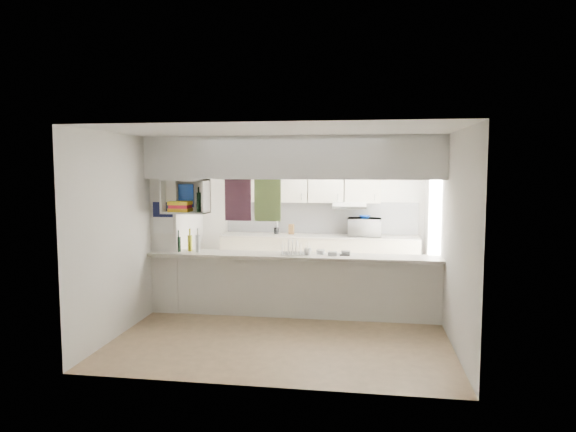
% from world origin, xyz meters
% --- Properties ---
extents(floor, '(4.80, 4.80, 0.00)m').
position_xyz_m(floor, '(0.00, 0.00, 0.00)').
color(floor, '#8C7051').
rests_on(floor, ground).
extents(ceiling, '(4.80, 4.80, 0.00)m').
position_xyz_m(ceiling, '(0.00, 0.00, 2.60)').
color(ceiling, white).
rests_on(ceiling, wall_back).
extents(wall_back, '(4.20, 0.00, 4.20)m').
position_xyz_m(wall_back, '(0.00, 2.40, 1.30)').
color(wall_back, silver).
rests_on(wall_back, floor).
extents(wall_left, '(0.00, 4.80, 4.80)m').
position_xyz_m(wall_left, '(-2.10, 0.00, 1.30)').
color(wall_left, silver).
rests_on(wall_left, floor).
extents(wall_right, '(0.00, 4.80, 4.80)m').
position_xyz_m(wall_right, '(2.10, 0.00, 1.30)').
color(wall_right, silver).
rests_on(wall_right, floor).
extents(servery_partition, '(4.20, 0.50, 2.60)m').
position_xyz_m(servery_partition, '(-0.17, 0.00, 1.66)').
color(servery_partition, silver).
rests_on(servery_partition, floor).
extents(cubby_shelf, '(0.65, 0.35, 0.50)m').
position_xyz_m(cubby_shelf, '(-1.57, -0.06, 1.71)').
color(cubby_shelf, white).
rests_on(cubby_shelf, bulkhead).
extents(kitchen_run, '(3.60, 0.63, 2.24)m').
position_xyz_m(kitchen_run, '(0.16, 2.14, 0.83)').
color(kitchen_run, beige).
rests_on(kitchen_run, floor).
extents(microwave, '(0.60, 0.41, 0.33)m').
position_xyz_m(microwave, '(1.03, 2.11, 1.08)').
color(microwave, white).
rests_on(microwave, bench_top).
extents(bowl, '(0.22, 0.22, 0.05)m').
position_xyz_m(bowl, '(1.02, 2.08, 1.27)').
color(bowl, navy).
rests_on(bowl, microwave).
extents(dish_rack, '(0.44, 0.35, 0.22)m').
position_xyz_m(dish_rack, '(0.04, 0.03, 1.01)').
color(dish_rack, silver).
rests_on(dish_rack, breakfast_bar).
extents(cup, '(0.12, 0.12, 0.09)m').
position_xyz_m(cup, '(0.23, -0.03, 0.98)').
color(cup, white).
rests_on(cup, dish_rack).
extents(wine_bottles, '(0.37, 0.15, 0.35)m').
position_xyz_m(wine_bottles, '(-1.54, 0.01, 1.05)').
color(wine_bottles, black).
rests_on(wine_bottles, breakfast_bar).
extents(plastic_tubs, '(0.49, 0.21, 0.06)m').
position_xyz_m(plastic_tubs, '(0.56, 0.06, 0.95)').
color(plastic_tubs, silver).
rests_on(plastic_tubs, breakfast_bar).
extents(utensil_jar, '(0.09, 0.09, 0.13)m').
position_xyz_m(utensil_jar, '(-0.60, 2.15, 0.98)').
color(utensil_jar, black).
rests_on(utensil_jar, bench_top).
extents(knife_block, '(0.10, 0.09, 0.19)m').
position_xyz_m(knife_block, '(-0.33, 2.18, 1.01)').
color(knife_block, brown).
rests_on(knife_block, bench_top).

